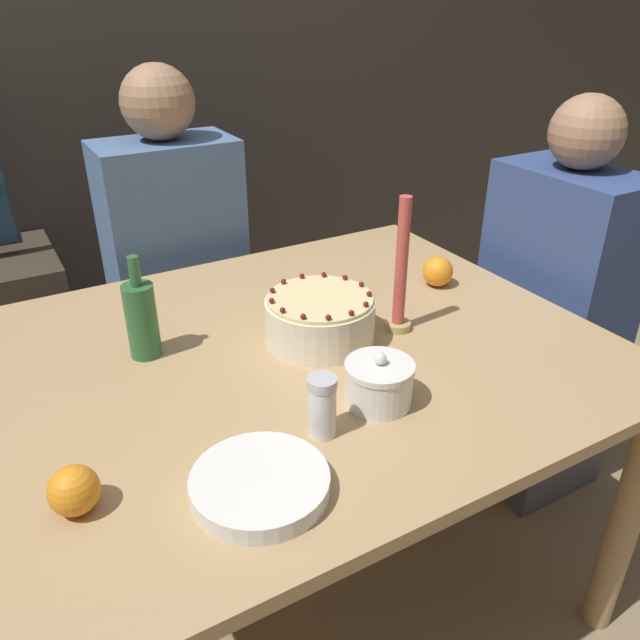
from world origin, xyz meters
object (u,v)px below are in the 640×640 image
object	(u,v)px
cake	(320,318)
candle	(401,277)
sugar_bowl	(379,383)
sugar_shaker	(322,406)
person_man_blue_shirt	(181,298)
person_woman_floral	(547,333)
bottle	(142,319)

from	to	relation	value
cake	candle	world-z (taller)	candle
sugar_bowl	candle	world-z (taller)	candle
cake	sugar_shaker	world-z (taller)	same
person_man_blue_shirt	sugar_bowl	bearing A→B (deg)	94.09
sugar_bowl	person_man_blue_shirt	size ratio (longest dim) A/B	0.10
candle	person_woman_floral	bearing A→B (deg)	6.21
sugar_bowl	person_woman_floral	distance (m)	0.90
cake	bottle	xyz separation A→B (m)	(-0.36, 0.13, 0.03)
sugar_shaker	bottle	size ratio (longest dim) A/B	0.51
candle	person_man_blue_shirt	world-z (taller)	person_man_blue_shirt
bottle	person_man_blue_shirt	size ratio (longest dim) A/B	0.18
cake	candle	size ratio (longest dim) A/B	0.77
person_woman_floral	sugar_bowl	bearing A→B (deg)	109.01
person_man_blue_shirt	person_woman_floral	bearing A→B (deg)	141.10
sugar_shaker	bottle	distance (m)	0.46
person_man_blue_shirt	person_woman_floral	distance (m)	1.14
cake	person_woman_floral	size ratio (longest dim) A/B	0.20
sugar_bowl	bottle	xyz separation A→B (m)	(-0.33, 0.39, 0.04)
candle	sugar_shaker	bearing A→B (deg)	-144.49
sugar_bowl	sugar_shaker	xyz separation A→B (m)	(-0.14, -0.03, 0.02)
candle	person_woman_floral	distance (m)	0.71
sugar_shaker	person_man_blue_shirt	bearing A→B (deg)	86.22
candle	cake	bearing A→B (deg)	164.78
sugar_shaker	candle	xyz separation A→B (m)	(0.34, 0.24, 0.07)
cake	person_woman_floral	xyz separation A→B (m)	(0.79, 0.02, -0.27)
candle	person_man_blue_shirt	bearing A→B (deg)	109.20
bottle	sugar_shaker	bearing A→B (deg)	-65.41
sugar_bowl	person_man_blue_shirt	world-z (taller)	person_man_blue_shirt
candle	person_man_blue_shirt	xyz separation A→B (m)	(-0.27, 0.78, -0.32)
sugar_shaker	person_woman_floral	xyz separation A→B (m)	(0.96, 0.31, -0.27)
candle	bottle	world-z (taller)	candle
bottle	cake	bearing A→B (deg)	-19.86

